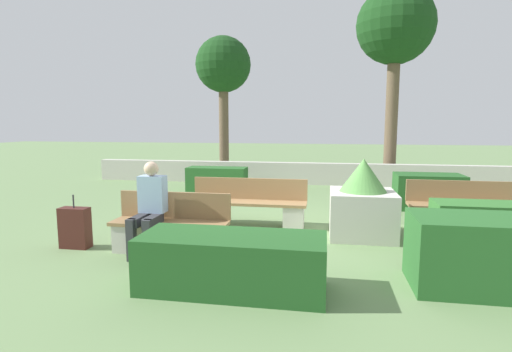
# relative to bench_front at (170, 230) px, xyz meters

# --- Properties ---
(ground_plane) EXTENTS (60.00, 60.00, 0.00)m
(ground_plane) POSITION_rel_bench_front_xyz_m (1.35, 1.42, -0.33)
(ground_plane) COLOR #6B8956
(perimeter_wall) EXTENTS (13.06, 0.30, 0.67)m
(perimeter_wall) POSITION_rel_bench_front_xyz_m (1.35, 6.95, 0.01)
(perimeter_wall) COLOR beige
(perimeter_wall) RESTS_ON ground_plane
(bench_front) EXTENTS (1.73, 0.48, 0.86)m
(bench_front) POSITION_rel_bench_front_xyz_m (0.00, 0.00, 0.00)
(bench_front) COLOR #937047
(bench_front) RESTS_ON ground_plane
(bench_left_side) EXTENTS (1.82, 0.48, 0.86)m
(bench_left_side) POSITION_rel_bench_front_xyz_m (4.63, 2.03, 0.00)
(bench_left_side) COLOR #937047
(bench_left_side) RESTS_ON ground_plane
(bench_right_side) EXTENTS (2.17, 0.48, 0.86)m
(bench_right_side) POSITION_rel_bench_front_xyz_m (0.84, 1.70, 0.02)
(bench_right_side) COLOR #937047
(bench_right_side) RESTS_ON ground_plane
(person_seated_man) EXTENTS (0.38, 0.64, 1.34)m
(person_seated_man) POSITION_rel_bench_front_xyz_m (-0.26, -0.14, 0.41)
(person_seated_man) COLOR #333338
(person_seated_man) RESTS_ON ground_plane
(hedge_block_near_left) EXTENTS (2.10, 0.83, 0.64)m
(hedge_block_near_left) POSITION_rel_bench_front_xyz_m (1.22, -1.17, -0.01)
(hedge_block_near_left) COLOR #235623
(hedge_block_near_left) RESTS_ON ground_plane
(hedge_block_mid_left) EXTENTS (1.65, 0.64, 0.67)m
(hedge_block_mid_left) POSITION_rel_bench_front_xyz_m (-0.75, 5.29, 0.01)
(hedge_block_mid_left) COLOR #286028
(hedge_block_mid_left) RESTS_ON ground_plane
(hedge_block_mid_right) EXTENTS (1.42, 0.82, 0.77)m
(hedge_block_mid_right) POSITION_rel_bench_front_xyz_m (4.50, 3.81, 0.06)
(hedge_block_mid_right) COLOR #235623
(hedge_block_mid_right) RESTS_ON ground_plane
(hedge_block_far_left) EXTENTS (1.16, 0.62, 0.77)m
(hedge_block_far_left) POSITION_rel_bench_front_xyz_m (4.38, 0.61, 0.06)
(hedge_block_far_left) COLOR #33702D
(hedge_block_far_left) RESTS_ON ground_plane
(planter_corner_left) EXTENTS (1.06, 1.06, 1.31)m
(planter_corner_left) POSITION_rel_bench_front_xyz_m (2.86, 1.32, 0.23)
(planter_corner_left) COLOR beige
(planter_corner_left) RESTS_ON ground_plane
(suitcase) EXTENTS (0.44, 0.21, 0.82)m
(suitcase) POSITION_rel_bench_front_xyz_m (-1.50, -0.08, -0.02)
(suitcase) COLOR #471E19
(suitcase) RESTS_ON ground_plane
(tree_leftmost) EXTENTS (1.92, 1.92, 4.86)m
(tree_leftmost) POSITION_rel_bench_front_xyz_m (-1.32, 8.34, 3.46)
(tree_leftmost) COLOR brown
(tree_leftmost) RESTS_ON ground_plane
(tree_center_left) EXTENTS (2.35, 2.35, 6.01)m
(tree_center_left) POSITION_rel_bench_front_xyz_m (4.24, 7.68, 4.39)
(tree_center_left) COLOR brown
(tree_center_left) RESTS_ON ground_plane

